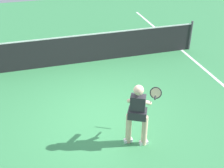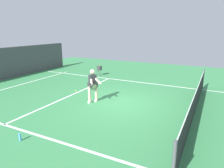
{
  "view_description": "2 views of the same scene",
  "coord_description": "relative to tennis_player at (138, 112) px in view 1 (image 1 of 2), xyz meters",
  "views": [
    {
      "loc": [
        -1.43,
        -5.83,
        4.65
      ],
      "look_at": [
        0.33,
        0.24,
        0.85
      ],
      "focal_mm": 46.83,
      "sensor_mm": 36.0,
      "label": 1
    },
    {
      "loc": [
        8.16,
        3.82,
        3.29
      ],
      "look_at": [
        0.26,
        -0.23,
        0.92
      ],
      "focal_mm": 32.8,
      "sensor_mm": 36.0,
      "label": 2
    }
  ],
  "objects": [
    {
      "name": "ground_plane",
      "position": [
        -0.54,
        1.07,
        -0.85
      ],
      "size": [
        24.0,
        24.0,
        0.0
      ],
      "primitive_type": "plane",
      "color": "#38844C"
    },
    {
      "name": "court_net",
      "position": [
        -0.54,
        4.36,
        -0.32
      ],
      "size": [
        8.64,
        0.08,
        1.12
      ],
      "color": "#4C4C51",
      "rests_on": "ground"
    },
    {
      "name": "tennis_player",
      "position": [
        0.0,
        0.0,
        0.0
      ],
      "size": [
        1.05,
        0.82,
        1.55
      ],
      "color": "beige",
      "rests_on": "ground"
    }
  ]
}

